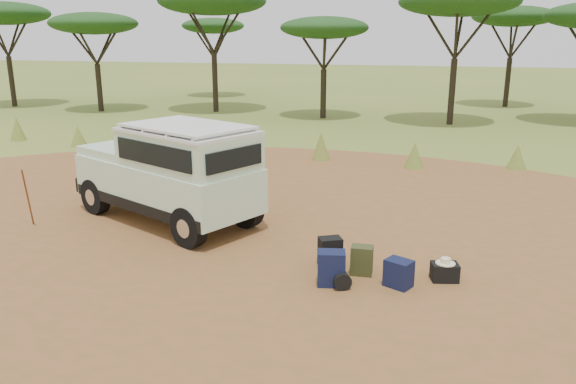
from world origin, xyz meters
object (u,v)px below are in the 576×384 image
(backpack_navy, at_px, (331,268))
(duffel_navy, at_px, (399,273))
(backpack_black, at_px, (330,252))
(backpack_olive, at_px, (362,260))
(hard_case, at_px, (445,272))
(walking_staff, at_px, (28,198))
(safari_vehicle, at_px, (171,174))

(backpack_navy, xyz_separation_m, duffel_navy, (1.05, 0.23, -0.06))
(backpack_black, relative_size, backpack_olive, 1.04)
(hard_case, bearing_deg, walking_staff, 162.98)
(backpack_black, distance_m, duffel_navy, 1.34)
(safari_vehicle, bearing_deg, backpack_black, 3.29)
(backpack_navy, bearing_deg, backpack_olive, 41.37)
(duffel_navy, distance_m, hard_case, 0.84)
(backpack_black, xyz_separation_m, hard_case, (1.94, -0.08, -0.11))
(walking_staff, xyz_separation_m, hard_case, (8.39, -0.34, -0.51))
(duffel_navy, bearing_deg, safari_vehicle, -176.36)
(hard_case, bearing_deg, duffel_navy, -162.79)
(walking_staff, xyz_separation_m, backpack_navy, (6.62, -1.02, -0.38))
(safari_vehicle, relative_size, backpack_olive, 9.44)
(backpack_black, xyz_separation_m, duffel_navy, (1.23, -0.52, -0.03))
(safari_vehicle, height_order, walking_staff, safari_vehicle)
(backpack_navy, bearing_deg, duffel_navy, 0.05)
(backpack_navy, relative_size, duffel_navy, 1.26)
(hard_case, bearing_deg, backpack_olive, 170.24)
(duffel_navy, bearing_deg, backpack_olive, 178.57)
(safari_vehicle, bearing_deg, backpack_olive, 3.65)
(safari_vehicle, distance_m, walking_staff, 2.95)
(walking_staff, relative_size, duffel_navy, 3.08)
(backpack_olive, xyz_separation_m, hard_case, (1.35, 0.12, -0.10))
(safari_vehicle, distance_m, hard_case, 6.01)
(safari_vehicle, distance_m, backpack_navy, 4.62)
(safari_vehicle, height_order, backpack_navy, safari_vehicle)
(walking_staff, relative_size, backpack_black, 2.69)
(backpack_navy, bearing_deg, walking_staff, 159.04)
(safari_vehicle, relative_size, backpack_black, 9.05)
(safari_vehicle, bearing_deg, hard_case, 9.41)
(hard_case, bearing_deg, backpack_black, 162.92)
(walking_staff, relative_size, backpack_olive, 2.80)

